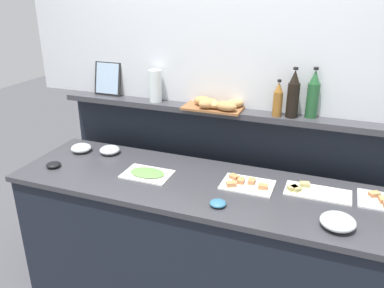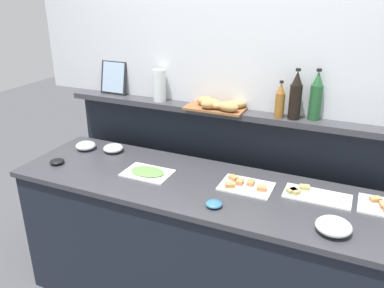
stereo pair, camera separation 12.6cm
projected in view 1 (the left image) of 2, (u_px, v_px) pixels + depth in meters
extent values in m
plane|color=#4C4C51|center=(225.00, 252.00, 3.25)|extent=(12.00, 12.00, 0.00)
cube|color=black|center=(202.00, 250.00, 2.56)|extent=(2.36, 0.67, 0.90)
cube|color=#38383D|center=(202.00, 186.00, 2.39)|extent=(2.40, 0.71, 0.03)
cube|color=black|center=(226.00, 190.00, 2.96)|extent=(2.47, 0.08, 1.24)
cube|color=#38383D|center=(227.00, 111.00, 2.67)|extent=(2.47, 0.22, 0.04)
cube|color=silver|center=(233.00, 5.00, 2.48)|extent=(3.07, 0.08, 1.32)
cube|color=white|center=(318.00, 193.00, 2.27)|extent=(0.37, 0.18, 0.01)
cube|color=tan|center=(305.00, 186.00, 2.33)|extent=(0.06, 0.05, 0.01)
cube|color=#66994C|center=(305.00, 184.00, 2.33)|extent=(0.06, 0.05, 0.01)
cube|color=tan|center=(305.00, 183.00, 2.32)|extent=(0.06, 0.05, 0.01)
cube|color=tan|center=(296.00, 190.00, 2.28)|extent=(0.07, 0.07, 0.01)
cube|color=#66994C|center=(296.00, 189.00, 2.28)|extent=(0.07, 0.07, 0.01)
cube|color=tan|center=(296.00, 187.00, 2.28)|extent=(0.07, 0.07, 0.01)
cube|color=tan|center=(293.00, 189.00, 2.29)|extent=(0.07, 0.07, 0.01)
cube|color=#66994C|center=(293.00, 188.00, 2.28)|extent=(0.07, 0.07, 0.01)
cube|color=tan|center=(293.00, 187.00, 2.28)|extent=(0.07, 0.07, 0.01)
cube|color=tan|center=(383.00, 201.00, 2.16)|extent=(0.05, 0.06, 0.01)
cube|color=#B24738|center=(383.00, 200.00, 2.16)|extent=(0.05, 0.06, 0.01)
cube|color=tan|center=(383.00, 199.00, 2.16)|extent=(0.05, 0.06, 0.01)
cube|color=tan|center=(374.00, 195.00, 2.22)|extent=(0.07, 0.06, 0.01)
cube|color=#B24738|center=(374.00, 194.00, 2.22)|extent=(0.07, 0.06, 0.01)
cube|color=tan|center=(374.00, 193.00, 2.22)|extent=(0.07, 0.06, 0.01)
cube|color=white|center=(247.00, 185.00, 2.36)|extent=(0.31, 0.22, 0.01)
cube|color=#B7844C|center=(234.00, 178.00, 2.42)|extent=(0.07, 0.06, 0.01)
cube|color=#D1664C|center=(234.00, 177.00, 2.42)|extent=(0.07, 0.06, 0.01)
cube|color=#B7844C|center=(234.00, 176.00, 2.41)|extent=(0.07, 0.06, 0.01)
cube|color=#B7844C|center=(263.00, 188.00, 2.30)|extent=(0.06, 0.05, 0.01)
cube|color=#D1664C|center=(263.00, 187.00, 2.30)|extent=(0.06, 0.05, 0.01)
cube|color=#B7844C|center=(263.00, 185.00, 2.30)|extent=(0.06, 0.05, 0.01)
cube|color=#B7844C|center=(231.00, 185.00, 2.33)|extent=(0.07, 0.06, 0.01)
cube|color=#D1664C|center=(231.00, 184.00, 2.33)|extent=(0.07, 0.06, 0.01)
cube|color=#B7844C|center=(231.00, 183.00, 2.33)|extent=(0.07, 0.06, 0.01)
cube|color=#B7844C|center=(251.00, 182.00, 2.37)|extent=(0.04, 0.06, 0.01)
cube|color=#D1664C|center=(252.00, 181.00, 2.36)|extent=(0.04, 0.06, 0.01)
cube|color=#B7844C|center=(252.00, 180.00, 2.36)|extent=(0.04, 0.06, 0.01)
cube|color=#B7844C|center=(241.00, 182.00, 2.37)|extent=(0.05, 0.06, 0.01)
cube|color=#D1664C|center=(241.00, 181.00, 2.37)|extent=(0.05, 0.06, 0.01)
cube|color=#B7844C|center=(241.00, 180.00, 2.37)|extent=(0.05, 0.06, 0.01)
cube|color=white|center=(147.00, 174.00, 2.49)|extent=(0.30, 0.21, 0.01)
ellipsoid|color=#66994C|center=(147.00, 173.00, 2.49)|extent=(0.23, 0.15, 0.01)
ellipsoid|color=silver|center=(110.00, 150.00, 2.79)|extent=(0.14, 0.14, 0.06)
ellipsoid|color=#E5CC66|center=(110.00, 151.00, 2.80)|extent=(0.11, 0.11, 0.03)
ellipsoid|color=silver|center=(338.00, 222.00, 1.94)|extent=(0.18, 0.18, 0.07)
ellipsoid|color=white|center=(337.00, 224.00, 1.95)|extent=(0.14, 0.14, 0.04)
ellipsoid|color=silver|center=(81.00, 148.00, 2.83)|extent=(0.14, 0.14, 0.06)
ellipsoid|color=#E5CC66|center=(81.00, 149.00, 2.83)|extent=(0.11, 0.11, 0.03)
ellipsoid|color=teal|center=(218.00, 203.00, 2.14)|extent=(0.09, 0.09, 0.03)
ellipsoid|color=black|center=(53.00, 165.00, 2.59)|extent=(0.10, 0.10, 0.03)
cylinder|color=#23562D|center=(312.00, 101.00, 2.44)|extent=(0.08, 0.08, 0.22)
cone|color=#23562D|center=(315.00, 77.00, 2.38)|extent=(0.06, 0.06, 0.08)
cylinder|color=black|center=(316.00, 69.00, 2.36)|extent=(0.03, 0.03, 0.02)
cylinder|color=#8E5B23|center=(277.00, 104.00, 2.47)|extent=(0.06, 0.06, 0.16)
cone|color=#8E5B23|center=(279.00, 87.00, 2.43)|extent=(0.05, 0.05, 0.06)
cylinder|color=black|center=(279.00, 81.00, 2.42)|extent=(0.02, 0.02, 0.02)
cylinder|color=black|center=(293.00, 100.00, 2.44)|extent=(0.08, 0.08, 0.22)
cone|color=black|center=(295.00, 77.00, 2.39)|extent=(0.06, 0.06, 0.08)
cylinder|color=black|center=(296.00, 68.00, 2.37)|extent=(0.03, 0.03, 0.02)
cube|color=brown|center=(214.00, 107.00, 2.66)|extent=(0.40, 0.26, 0.02)
ellipsoid|color=#B7844C|center=(208.00, 103.00, 2.60)|extent=(0.16, 0.16, 0.07)
ellipsoid|color=#B7844C|center=(203.00, 101.00, 2.66)|extent=(0.13, 0.10, 0.06)
ellipsoid|color=tan|center=(235.00, 103.00, 2.61)|extent=(0.15, 0.15, 0.06)
ellipsoid|color=tan|center=(211.00, 103.00, 2.61)|extent=(0.18, 0.17, 0.06)
ellipsoid|color=#B7844C|center=(226.00, 106.00, 2.54)|extent=(0.16, 0.11, 0.06)
cube|color=black|center=(108.00, 78.00, 2.94)|extent=(0.22, 0.07, 0.25)
cube|color=#99B2CC|center=(107.00, 78.00, 2.93)|extent=(0.19, 0.05, 0.22)
cylinder|color=silver|center=(155.00, 86.00, 2.77)|extent=(0.09, 0.09, 0.23)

